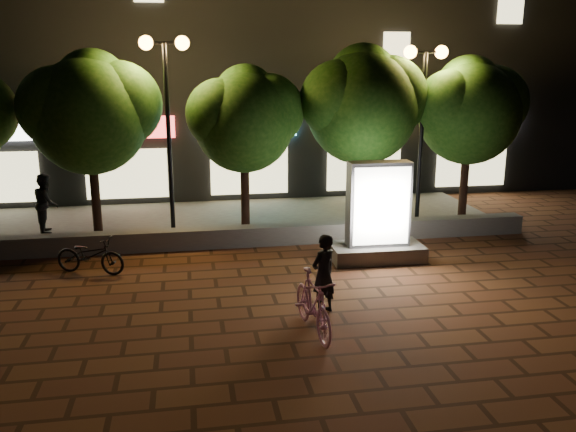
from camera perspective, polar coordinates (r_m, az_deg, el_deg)
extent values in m
plane|color=#59321C|center=(11.60, -3.84, -8.69)|extent=(80.00, 80.00, 0.00)
cube|color=slate|center=(15.28, -5.44, -2.00)|extent=(16.00, 0.45, 0.50)
cube|color=slate|center=(17.74, -6.06, -0.41)|extent=(16.00, 5.00, 0.08)
cube|color=black|center=(23.65, -7.50, 15.37)|extent=(28.00, 8.00, 10.00)
cube|color=red|center=(19.76, -15.56, 8.22)|extent=(3.20, 0.12, 0.70)
cube|color=beige|center=(19.96, -15.27, 3.94)|extent=(2.60, 0.10, 1.60)
cube|color=#56DCF6|center=(19.77, -3.82, 8.71)|extent=(3.20, 0.12, 0.70)
cube|color=beige|center=(19.97, -3.75, 4.42)|extent=(2.60, 0.10, 1.60)
cube|color=gold|center=(20.57, 7.46, 8.84)|extent=(3.20, 0.12, 0.70)
cube|color=beige|center=(20.77, 7.32, 4.72)|extent=(2.60, 0.10, 1.60)
cube|color=white|center=(22.08, 17.54, 8.68)|extent=(3.20, 0.12, 0.70)
cube|color=beige|center=(22.27, 17.25, 4.84)|extent=(2.60, 0.10, 1.60)
cube|color=beige|center=(20.80, 10.41, 15.41)|extent=(0.90, 0.10, 1.20)
cube|color=beige|center=(22.56, 20.71, 18.48)|extent=(0.90, 0.10, 1.20)
cylinder|color=black|center=(16.54, -18.10, 2.18)|extent=(0.24, 0.24, 2.34)
sphere|color=#325B1A|center=(16.26, -18.65, 9.07)|extent=(3.00, 3.00, 3.00)
sphere|color=#325B1A|center=(16.35, -15.99, 10.34)|extent=(2.25, 2.25, 2.25)
sphere|color=#325B1A|center=(16.21, -21.18, 9.73)|extent=(2.10, 2.10, 2.10)
sphere|color=#325B1A|center=(16.55, -18.33, 11.78)|extent=(1.95, 1.95, 1.95)
cylinder|color=black|center=(16.45, -4.17, 2.56)|extent=(0.24, 0.24, 2.21)
sphere|color=#325B1A|center=(16.17, -4.29, 8.97)|extent=(2.70, 2.70, 2.70)
sphere|color=#325B1A|center=(16.42, -1.99, 10.13)|extent=(2.03, 2.03, 2.02)
sphere|color=#325B1A|center=(15.95, -6.45, 9.74)|extent=(1.89, 1.89, 1.89)
sphere|color=#325B1A|center=(16.48, -4.10, 11.42)|extent=(1.76, 1.76, 1.76)
cylinder|color=black|center=(17.06, 6.94, 3.30)|extent=(0.24, 0.24, 2.43)
sphere|color=#325B1A|center=(16.79, 7.16, 10.24)|extent=(3.10, 3.10, 3.10)
sphere|color=#325B1A|center=(17.20, 9.51, 11.26)|extent=(2.33, 2.33, 2.33)
sphere|color=#325B1A|center=(16.44, 4.97, 11.09)|extent=(2.17, 2.17, 2.17)
sphere|color=#325B1A|center=(17.11, 7.22, 12.91)|extent=(2.01, 2.02, 2.02)
cylinder|color=black|center=(18.24, 16.63, 3.30)|extent=(0.24, 0.24, 2.29)
sphere|color=#325B1A|center=(17.99, 17.08, 9.39)|extent=(2.90, 2.90, 2.90)
sphere|color=#325B1A|center=(18.48, 18.91, 10.30)|extent=(2.18, 2.17, 2.17)
sphere|color=#325B1A|center=(17.55, 15.42, 10.22)|extent=(2.03, 2.03, 2.03)
sphere|color=#325B1A|center=(18.31, 17.04, 11.75)|extent=(1.89, 1.88, 1.88)
cylinder|color=black|center=(15.95, -11.40, 7.03)|extent=(0.12, 0.12, 5.00)
cylinder|color=black|center=(15.84, -11.86, 16.03)|extent=(0.90, 0.08, 0.08)
sphere|color=#EE9C3B|center=(15.86, -13.55, 15.94)|extent=(0.36, 0.36, 0.36)
sphere|color=#EE9C3B|center=(15.84, -10.17, 16.11)|extent=(0.36, 0.36, 0.36)
cylinder|color=black|center=(17.25, 12.71, 7.17)|extent=(0.12, 0.12, 4.80)
cylinder|color=black|center=(17.13, 13.17, 15.15)|extent=(0.90, 0.08, 0.08)
sphere|color=#EE9C3B|center=(16.97, 11.72, 15.23)|extent=(0.36, 0.36, 0.36)
sphere|color=#EE9C3B|center=(17.31, 14.59, 15.05)|extent=(0.36, 0.36, 0.36)
cube|color=slate|center=(14.37, 8.53, -3.44)|extent=(2.21, 1.14, 0.37)
cube|color=#4C4C51|center=(14.06, 8.71, 1.17)|extent=(1.47, 0.53, 2.01)
cube|color=white|center=(13.81, 9.03, 0.92)|extent=(1.32, 0.06, 1.83)
cube|color=white|center=(14.30, 8.39, 1.41)|extent=(1.32, 0.06, 1.83)
imported|color=#DF8DCD|center=(10.30, 2.43, -8.45)|extent=(0.71, 1.86, 1.09)
imported|color=black|center=(11.05, 3.44, -5.62)|extent=(0.67, 0.61, 1.53)
imported|color=black|center=(13.91, -18.55, -3.60)|extent=(1.72, 1.12, 0.85)
imported|color=black|center=(17.38, -22.29, 1.17)|extent=(0.73, 0.88, 1.63)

